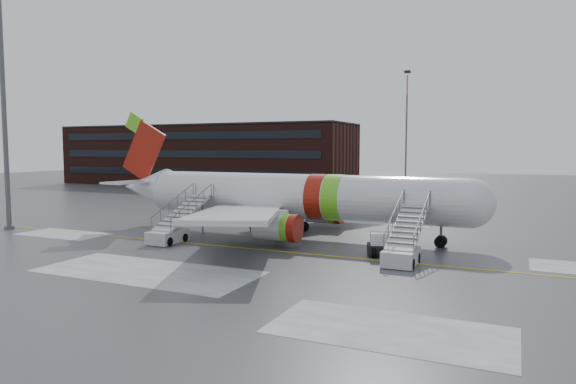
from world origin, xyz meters
The scene contains 8 objects.
ground centered at (0.00, 0.00, 0.00)m, with size 260.00×260.00×0.00m, color #494C4F.
airliner centered at (-3.57, 5.58, 3.42)m, with size 35.03×32.97×11.18m.
airstair_fwd centered at (7.86, -0.95, 1.06)m, with size 2.05×7.70×3.48m.
airstair_aft centered at (-10.83, -0.95, 1.06)m, with size 2.05×7.70×3.48m.
pushback_tug centered at (6.29, 0.62, 0.75)m, with size 3.30×2.87×1.69m.
light_mast_near centered at (-28.91, -2.00, 14.39)m, with size 1.20×1.20×27.99m.
terminal_building centered at (-45.00, 54.98, 6.20)m, with size 62.00×16.11×12.30m.
light_mast_far_n centered at (-8.00, 78.00, 13.84)m, with size 1.20×1.20×24.25m.
Camera 1 is at (14.70, -34.74, 7.59)m, focal length 32.00 mm.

